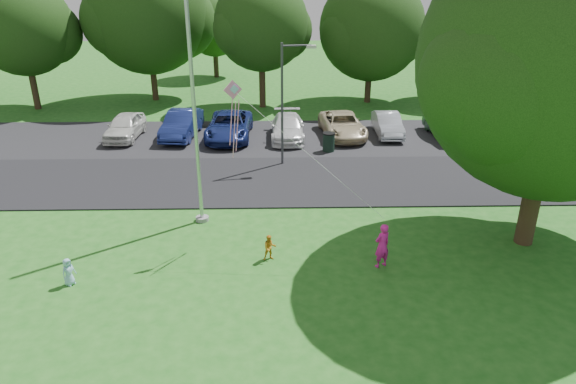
{
  "coord_description": "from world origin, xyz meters",
  "views": [
    {
      "loc": [
        -0.59,
        -12.76,
        8.86
      ],
      "look_at": [
        -0.22,
        4.0,
        1.6
      ],
      "focal_mm": 32.0,
      "sensor_mm": 36.0,
      "label": 1
    }
  ],
  "objects_px": {
    "trash_can": "(329,142)",
    "child_blue": "(69,272)",
    "child_yellow": "(270,248)",
    "flagpole": "(195,115)",
    "big_tree": "(557,68)",
    "kite": "(237,105)",
    "street_lamp": "(287,94)",
    "woman": "(382,246)"
  },
  "relations": [
    {
      "from": "trash_can",
      "to": "child_blue",
      "type": "height_order",
      "value": "trash_can"
    },
    {
      "from": "big_tree",
      "to": "kite",
      "type": "height_order",
      "value": "big_tree"
    },
    {
      "from": "trash_can",
      "to": "child_blue",
      "type": "distance_m",
      "value": 15.29
    },
    {
      "from": "child_yellow",
      "to": "kite",
      "type": "bearing_deg",
      "value": 113.97
    },
    {
      "from": "trash_can",
      "to": "big_tree",
      "type": "bearing_deg",
      "value": -59.66
    },
    {
      "from": "trash_can",
      "to": "kite",
      "type": "bearing_deg",
      "value": -112.76
    },
    {
      "from": "big_tree",
      "to": "trash_can",
      "type": "bearing_deg",
      "value": 120.34
    },
    {
      "from": "street_lamp",
      "to": "big_tree",
      "type": "distance_m",
      "value": 11.84
    },
    {
      "from": "big_tree",
      "to": "child_yellow",
      "type": "distance_m",
      "value": 10.56
    },
    {
      "from": "child_yellow",
      "to": "child_blue",
      "type": "xyz_separation_m",
      "value": [
        -6.1,
        -1.34,
        -0.0
      ]
    },
    {
      "from": "trash_can",
      "to": "child_blue",
      "type": "xyz_separation_m",
      "value": [
        -9.1,
        -12.29,
        -0.09
      ]
    },
    {
      "from": "big_tree",
      "to": "kite",
      "type": "relative_size",
      "value": 2.12
    },
    {
      "from": "woman",
      "to": "kite",
      "type": "height_order",
      "value": "kite"
    },
    {
      "from": "kite",
      "to": "flagpole",
      "type": "bearing_deg",
      "value": 115.36
    },
    {
      "from": "street_lamp",
      "to": "kite",
      "type": "bearing_deg",
      "value": -111.6
    },
    {
      "from": "trash_can",
      "to": "child_yellow",
      "type": "bearing_deg",
      "value": -105.29
    },
    {
      "from": "big_tree",
      "to": "child_yellow",
      "type": "bearing_deg",
      "value": -174.14
    },
    {
      "from": "trash_can",
      "to": "kite",
      "type": "distance_m",
      "value": 11.24
    },
    {
      "from": "woman",
      "to": "trash_can",
      "type": "bearing_deg",
      "value": -114.42
    },
    {
      "from": "flagpole",
      "to": "child_blue",
      "type": "height_order",
      "value": "flagpole"
    },
    {
      "from": "trash_can",
      "to": "big_tree",
      "type": "distance_m",
      "value": 12.9
    },
    {
      "from": "street_lamp",
      "to": "trash_can",
      "type": "distance_m",
      "value": 4.15
    },
    {
      "from": "child_yellow",
      "to": "child_blue",
      "type": "bearing_deg",
      "value": -179.64
    },
    {
      "from": "street_lamp",
      "to": "child_yellow",
      "type": "xyz_separation_m",
      "value": [
        -0.76,
        -9.14,
        -3.08
      ]
    },
    {
      "from": "street_lamp",
      "to": "woman",
      "type": "bearing_deg",
      "value": -82.24
    },
    {
      "from": "flagpole",
      "to": "woman",
      "type": "relative_size",
      "value": 6.56
    },
    {
      "from": "kite",
      "to": "big_tree",
      "type": "bearing_deg",
      "value": -23.62
    },
    {
      "from": "flagpole",
      "to": "child_yellow",
      "type": "bearing_deg",
      "value": -48.23
    },
    {
      "from": "child_yellow",
      "to": "kite",
      "type": "height_order",
      "value": "kite"
    },
    {
      "from": "flagpole",
      "to": "child_yellow",
      "type": "relative_size",
      "value": 11.16
    },
    {
      "from": "big_tree",
      "to": "child_blue",
      "type": "xyz_separation_m",
      "value": [
        -14.97,
        -2.25,
        -5.67
      ]
    },
    {
      "from": "big_tree",
      "to": "child_yellow",
      "type": "height_order",
      "value": "big_tree"
    },
    {
      "from": "flagpole",
      "to": "woman",
      "type": "height_order",
      "value": "flagpole"
    },
    {
      "from": "woman",
      "to": "child_blue",
      "type": "relative_size",
      "value": 1.71
    },
    {
      "from": "flagpole",
      "to": "child_blue",
      "type": "relative_size",
      "value": 11.23
    },
    {
      "from": "child_blue",
      "to": "street_lamp",
      "type": "bearing_deg",
      "value": 0.49
    },
    {
      "from": "street_lamp",
      "to": "big_tree",
      "type": "bearing_deg",
      "value": -54.1
    },
    {
      "from": "child_blue",
      "to": "trash_can",
      "type": "bearing_deg",
      "value": -2.8
    },
    {
      "from": "child_yellow",
      "to": "flagpole",
      "type": "bearing_deg",
      "value": 119.7
    },
    {
      "from": "street_lamp",
      "to": "child_blue",
      "type": "distance_m",
      "value": 12.9
    },
    {
      "from": "flagpole",
      "to": "trash_can",
      "type": "xyz_separation_m",
      "value": [
        5.63,
        8.0,
        -3.64
      ]
    },
    {
      "from": "street_lamp",
      "to": "big_tree",
      "type": "relative_size",
      "value": 0.55
    }
  ]
}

